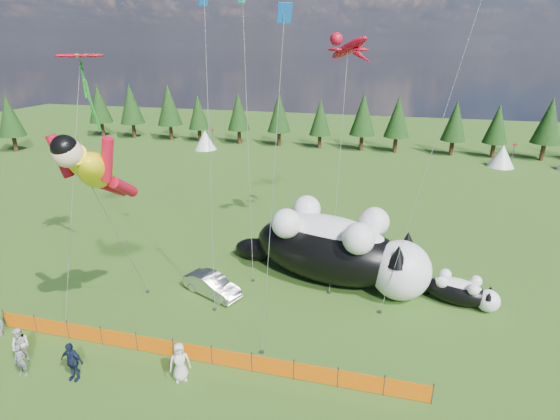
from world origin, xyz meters
name	(u,v)px	position (x,y,z in m)	size (l,w,h in m)	color
ground	(217,325)	(0.00, 0.00, 0.00)	(160.00, 160.00, 0.00)	#133D0B
safety_fence	(192,352)	(0.00, -3.00, 0.50)	(22.06, 0.06, 1.10)	#262626
tree_line	(333,122)	(0.00, 45.00, 4.00)	(90.00, 4.00, 8.00)	black
festival_tents	(411,151)	(11.00, 40.00, 1.40)	(50.00, 3.20, 2.80)	white
cat_large	(336,248)	(5.60, 6.52, 2.32)	(13.29, 7.14, 4.88)	black
cat_small	(461,291)	(13.10, 5.54, 0.84)	(4.83, 2.61, 1.77)	black
car	(212,285)	(-1.44, 2.89, 0.64)	(1.35, 3.86, 1.27)	silver
spectator_a	(20,360)	(-7.20, -5.84, 0.81)	(0.59, 0.39, 1.63)	slate
spectator_b	(21,345)	(-7.93, -5.04, 0.91)	(0.88, 0.52, 1.81)	silver
spectator_c	(72,361)	(-4.73, -5.46, 0.97)	(1.14, 0.58, 1.94)	#131A34
spectator_e	(180,362)	(0.01, -4.29, 0.97)	(0.95, 0.62, 1.94)	silver
superhero_kite	(95,171)	(-4.38, -2.36, 9.06)	(6.37, 7.74, 11.79)	yellow
gecko_kite	(349,48)	(5.17, 11.84, 14.17)	(5.50, 10.02, 15.93)	red
flower_kite	(80,59)	(-8.94, 3.66, 13.62)	(3.28, 7.52, 14.86)	red
diamond_kite_a	(205,10)	(-1.84, 4.99, 16.06)	(1.65, 4.51, 17.63)	blue
diamond_kite_c	(283,30)	(3.78, -0.22, 14.90)	(1.34, 1.89, 16.34)	blue
diamond_kite_d	(243,14)	(-1.57, 10.53, 16.24)	(2.64, 6.41, 18.38)	#0C9A98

